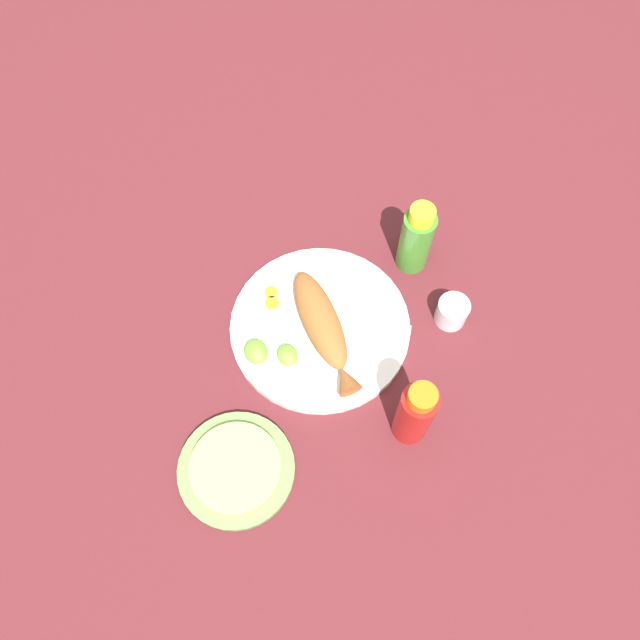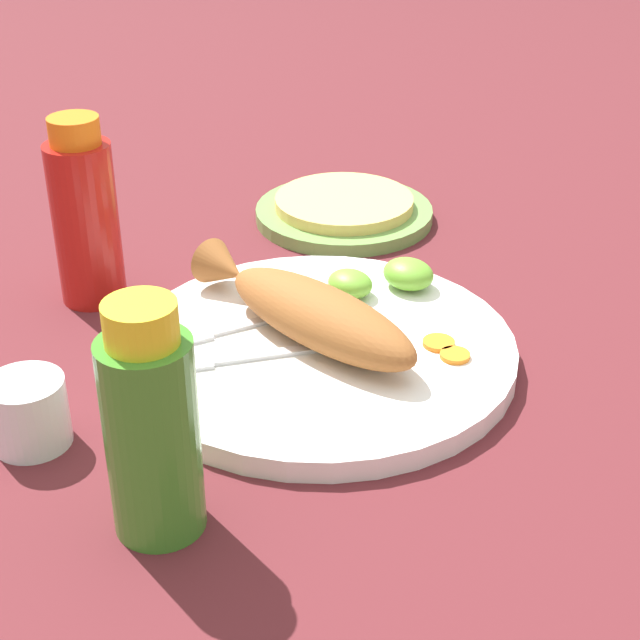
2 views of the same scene
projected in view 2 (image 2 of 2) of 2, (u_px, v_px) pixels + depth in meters
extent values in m
plane|color=#561E23|center=(320.00, 360.00, 0.80)|extent=(4.00, 4.00, 0.00)
cylinder|color=white|center=(320.00, 351.00, 0.80)|extent=(0.32, 0.32, 0.02)
ellipsoid|color=#935628|center=(320.00, 316.00, 0.78)|extent=(0.20, 0.08, 0.05)
cone|color=#935628|center=(225.00, 268.00, 0.86)|extent=(0.05, 0.04, 0.04)
cube|color=silver|center=(284.00, 352.00, 0.78)|extent=(0.07, 0.10, 0.00)
cube|color=silver|center=(168.00, 368.00, 0.76)|extent=(0.05, 0.07, 0.00)
cube|color=silver|center=(274.00, 318.00, 0.83)|extent=(0.05, 0.11, 0.00)
cube|color=silver|center=(170.00, 344.00, 0.79)|extent=(0.04, 0.07, 0.00)
cylinder|color=orange|center=(439.00, 343.00, 0.79)|extent=(0.03, 0.03, 0.00)
cylinder|color=orange|center=(455.00, 355.00, 0.77)|extent=(0.02, 0.02, 0.00)
ellipsoid|color=#6BB233|center=(408.00, 274.00, 0.87)|extent=(0.05, 0.04, 0.03)
ellipsoid|color=#6BB233|center=(350.00, 284.00, 0.86)|extent=(0.04, 0.04, 0.02)
cylinder|color=#B21914|center=(86.00, 224.00, 0.86)|extent=(0.06, 0.06, 0.15)
cylinder|color=orange|center=(74.00, 131.00, 0.82)|extent=(0.04, 0.04, 0.02)
cylinder|color=#3D8428|center=(153.00, 438.00, 0.60)|extent=(0.06, 0.06, 0.14)
cylinder|color=yellow|center=(141.00, 323.00, 0.56)|extent=(0.04, 0.04, 0.03)
cylinder|color=silver|center=(29.00, 412.00, 0.70)|extent=(0.06, 0.06, 0.05)
cylinder|color=white|center=(32.00, 429.00, 0.70)|extent=(0.05, 0.05, 0.02)
cylinder|color=#6B9E4C|center=(344.00, 214.00, 1.05)|extent=(0.19, 0.19, 0.01)
cylinder|color=#E0C666|center=(344.00, 202.00, 1.04)|extent=(0.15, 0.15, 0.01)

